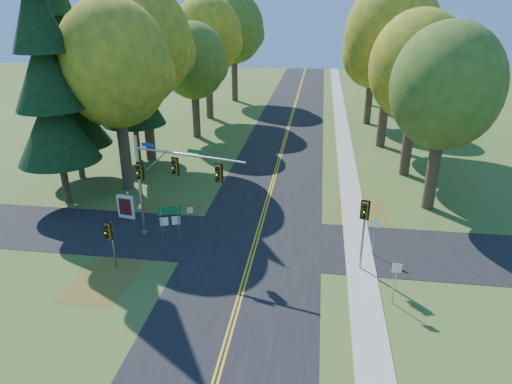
# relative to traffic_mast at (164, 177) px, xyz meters

# --- Properties ---
(ground) EXTENTS (160.00, 160.00, 0.00)m
(ground) POSITION_rel_traffic_mast_xyz_m (5.35, -1.39, -4.20)
(ground) COLOR #35541D
(ground) RESTS_ON ground
(road_main) EXTENTS (8.00, 160.00, 0.02)m
(road_main) POSITION_rel_traffic_mast_xyz_m (5.35, -1.39, -4.19)
(road_main) COLOR black
(road_main) RESTS_ON ground
(road_cross) EXTENTS (60.00, 6.00, 0.02)m
(road_cross) POSITION_rel_traffic_mast_xyz_m (5.35, 0.61, -4.19)
(road_cross) COLOR black
(road_cross) RESTS_ON ground
(centerline_left) EXTENTS (0.10, 160.00, 0.01)m
(centerline_left) POSITION_rel_traffic_mast_xyz_m (5.25, -1.39, -4.17)
(centerline_left) COLOR gold
(centerline_left) RESTS_ON road_main
(centerline_right) EXTENTS (0.10, 160.00, 0.01)m
(centerline_right) POSITION_rel_traffic_mast_xyz_m (5.45, -1.39, -4.17)
(centerline_right) COLOR gold
(centerline_right) RESTS_ON road_main
(sidewalk_east) EXTENTS (1.60, 160.00, 0.06)m
(sidewalk_east) POSITION_rel_traffic_mast_xyz_m (11.55, -1.39, -4.17)
(sidewalk_east) COLOR #9E998E
(sidewalk_east) RESTS_ON ground
(leaf_patch_w_near) EXTENTS (4.00, 6.00, 0.00)m
(leaf_patch_w_near) POSITION_rel_traffic_mast_xyz_m (-1.15, 2.61, -4.19)
(leaf_patch_w_near) COLOR brown
(leaf_patch_w_near) RESTS_ON ground
(leaf_patch_e) EXTENTS (3.50, 8.00, 0.00)m
(leaf_patch_e) POSITION_rel_traffic_mast_xyz_m (12.15, 4.61, -4.19)
(leaf_patch_e) COLOR brown
(leaf_patch_e) RESTS_ON ground
(leaf_patch_w_far) EXTENTS (3.00, 5.00, 0.00)m
(leaf_patch_w_far) POSITION_rel_traffic_mast_xyz_m (-2.15, -4.39, -4.19)
(leaf_patch_w_far) COLOR brown
(leaf_patch_w_far) RESTS_ON ground
(tree_w_a) EXTENTS (8.00, 8.00, 14.15)m
(tree_w_a) POSITION_rel_traffic_mast_xyz_m (-5.78, 7.99, 5.29)
(tree_w_a) COLOR #38281C
(tree_w_a) RESTS_ON ground
(tree_e_a) EXTENTS (7.20, 7.20, 12.73)m
(tree_e_a) POSITION_rel_traffic_mast_xyz_m (16.92, 7.39, 4.33)
(tree_e_a) COLOR #38281C
(tree_e_a) RESTS_ON ground
(tree_w_b) EXTENTS (8.60, 8.60, 15.38)m
(tree_w_b) POSITION_rel_traffic_mast_xyz_m (-6.37, 14.90, 6.17)
(tree_w_b) COLOR #38281C
(tree_w_b) RESTS_ON ground
(tree_e_b) EXTENTS (7.60, 7.60, 13.33)m
(tree_e_b) POSITION_rel_traffic_mast_xyz_m (16.32, 14.19, 4.70)
(tree_e_b) COLOR #38281C
(tree_e_b) RESTS_ON ground
(tree_w_c) EXTENTS (6.80, 6.80, 11.91)m
(tree_w_c) POSITION_rel_traffic_mast_xyz_m (-4.19, 23.08, 3.74)
(tree_w_c) COLOR #38281C
(tree_w_c) RESTS_ON ground
(tree_e_c) EXTENTS (8.80, 8.80, 15.79)m
(tree_e_c) POSITION_rel_traffic_mast_xyz_m (15.23, 22.30, 6.46)
(tree_e_c) COLOR #38281C
(tree_e_c) RESTS_ON ground
(tree_w_d) EXTENTS (8.20, 8.20, 14.56)m
(tree_w_d) POSITION_rel_traffic_mast_xyz_m (-4.78, 31.80, 5.58)
(tree_w_d) COLOR #38281C
(tree_w_d) RESTS_ON ground
(tree_e_d) EXTENTS (7.00, 7.00, 12.32)m
(tree_e_d) POSITION_rel_traffic_mast_xyz_m (14.61, 31.48, 4.04)
(tree_e_d) COLOR #38281C
(tree_e_d) RESTS_ON ground
(tree_w_e) EXTENTS (8.40, 8.40, 14.97)m
(tree_w_e) POSITION_rel_traffic_mast_xyz_m (-3.57, 42.70, 5.87)
(tree_w_e) COLOR #38281C
(tree_w_e) RESTS_ON ground
(tree_e_e) EXTENTS (7.80, 7.80, 13.74)m
(tree_e_e) POSITION_rel_traffic_mast_xyz_m (15.82, 42.19, 4.99)
(tree_e_e) COLOR #38281C
(tree_e_e) RESTS_ON ground
(pine_a) EXTENTS (5.60, 5.60, 19.48)m
(pine_a) POSITION_rel_traffic_mast_xyz_m (-9.15, 4.61, 4.98)
(pine_a) COLOR #38281C
(pine_a) RESTS_ON ground
(pine_b) EXTENTS (5.60, 5.60, 17.31)m
(pine_b) POSITION_rel_traffic_mast_xyz_m (-10.65, 9.61, 3.96)
(pine_b) COLOR #38281C
(pine_b) RESTS_ON ground
(pine_c) EXTENTS (5.60, 5.60, 20.56)m
(pine_c) POSITION_rel_traffic_mast_xyz_m (-7.65, 14.61, 5.49)
(pine_c) COLOR #38281C
(pine_c) RESTS_ON ground
(traffic_mast) EXTENTS (6.99, 2.05, 6.53)m
(traffic_mast) POSITION_rel_traffic_mast_xyz_m (0.00, 0.00, 0.00)
(traffic_mast) COLOR #92939A
(traffic_mast) RESTS_ON ground
(east_signal_pole) EXTENTS (0.48, 0.57, 4.22)m
(east_signal_pole) POSITION_rel_traffic_mast_xyz_m (11.45, -1.75, -1.00)
(east_signal_pole) COLOR gray
(east_signal_pole) RESTS_ON ground
(ped_signal_pole) EXTENTS (0.44, 0.53, 2.90)m
(ped_signal_pole) POSITION_rel_traffic_mast_xyz_m (-2.00, -3.52, -2.04)
(ped_signal_pole) COLOR gray
(ped_signal_pole) RESTS_ON ground
(route_sign_cluster) EXTENTS (1.29, 0.51, 2.92)m
(route_sign_cluster) POSITION_rel_traffic_mast_xyz_m (0.54, -1.01, -2.14)
(route_sign_cluster) COLOR gray
(route_sign_cluster) RESTS_ON ground
(info_kiosk) EXTENTS (1.21, 0.37, 1.67)m
(info_kiosk) POSITION_rel_traffic_mast_xyz_m (-3.83, 2.68, -3.37)
(info_kiosk) COLOR silver
(info_kiosk) RESTS_ON ground
(reg_sign_e_north) EXTENTS (0.43, 0.18, 2.32)m
(reg_sign_e_north) POSITION_rel_traffic_mast_xyz_m (12.31, 0.10, -2.61)
(reg_sign_e_north) COLOR gray
(reg_sign_e_north) RESTS_ON ground
(reg_sign_e_south) EXTENTS (0.45, 0.07, 2.35)m
(reg_sign_e_south) POSITION_rel_traffic_mast_xyz_m (12.85, -4.61, -2.59)
(reg_sign_e_south) COLOR gray
(reg_sign_e_south) RESTS_ON ground
(reg_sign_w) EXTENTS (0.37, 0.11, 1.95)m
(reg_sign_w) POSITION_rel_traffic_mast_xyz_m (1.15, 1.02, -2.86)
(reg_sign_w) COLOR gray
(reg_sign_w) RESTS_ON ground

